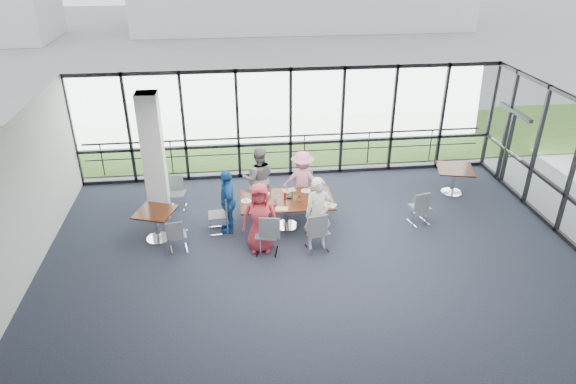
{
  "coord_description": "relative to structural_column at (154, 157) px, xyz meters",
  "views": [
    {
      "loc": [
        -1.71,
        -8.79,
        6.53
      ],
      "look_at": [
        -0.46,
        1.72,
        1.1
      ],
      "focal_mm": 32.0,
      "sensor_mm": 36.0,
      "label": 1
    }
  ],
  "objects": [
    {
      "name": "ketchup_bottle",
      "position": [
        3.1,
        -0.97,
        -0.76
      ],
      "size": [
        0.06,
        0.06,
        0.18
      ],
      "primitive_type": "cylinder",
      "color": "#A3120E",
      "rests_on": "main_table"
    },
    {
      "name": "chair_main_nl",
      "position": [
        2.57,
        -2.07,
        -1.11
      ],
      "size": [
        0.57,
        0.57,
        0.99
      ],
      "primitive_type": null,
      "rotation": [
        0.0,
        0.0,
        -0.2
      ],
      "color": "slate",
      "rests_on": "ground"
    },
    {
      "name": "ceiling",
      "position": [
        3.6,
        -3.0,
        1.6
      ],
      "size": [
        12.0,
        10.0,
        0.04
      ],
      "primitive_type": "cube",
      "color": "silver",
      "rests_on": "ground"
    },
    {
      "name": "plate_nl",
      "position": [
        2.49,
        -1.3,
        -0.84
      ],
      "size": [
        0.26,
        0.26,
        0.01
      ],
      "primitive_type": "cylinder",
      "color": "white",
      "rests_on": "main_table"
    },
    {
      "name": "diner_far_left",
      "position": [
        2.54,
        0.04,
        -0.75
      ],
      "size": [
        0.85,
        0.55,
        1.71
      ],
      "primitive_type": "imported",
      "rotation": [
        0.0,
        0.0,
        3.18
      ],
      "color": "slate",
      "rests_on": "ground"
    },
    {
      "name": "structural_column",
      "position": [
        0.0,
        0.0,
        0.0
      ],
      "size": [
        0.5,
        0.5,
        3.2
      ],
      "primitive_type": "cube",
      "color": "white",
      "rests_on": "ground"
    },
    {
      "name": "exit_door",
      "position": [
        9.6,
        0.75,
        -0.55
      ],
      "size": [
        0.12,
        1.6,
        2.1
      ],
      "primitive_type": "cube",
      "color": "black",
      "rests_on": "ground"
    },
    {
      "name": "menu_b",
      "position": [
        4.1,
        -1.38,
        -0.85
      ],
      "size": [
        0.4,
        0.36,
        0.0
      ],
      "primitive_type": "cube",
      "rotation": [
        0.0,
        0.0,
        -0.53
      ],
      "color": "silver",
      "rests_on": "main_table"
    },
    {
      "name": "floor",
      "position": [
        3.6,
        -3.0,
        -1.61
      ],
      "size": [
        12.0,
        10.0,
        0.02
      ],
      "primitive_type": "cube",
      "color": "#202433",
      "rests_on": "ground"
    },
    {
      "name": "plate_fr",
      "position": [
        3.66,
        -0.6,
        -0.84
      ],
      "size": [
        0.24,
        0.24,
        0.01
      ],
      "primitive_type": "cylinder",
      "color": "white",
      "rests_on": "main_table"
    },
    {
      "name": "guard_rail",
      "position": [
        3.6,
        2.6,
        -1.1
      ],
      "size": [
        12.0,
        0.06,
        0.06
      ],
      "primitive_type": "cylinder",
      "rotation": [
        0.0,
        1.57,
        0.0
      ],
      "color": "#2D2D33",
      "rests_on": "ground"
    },
    {
      "name": "chair_spare_r",
      "position": [
        6.42,
        -1.2,
        -1.16
      ],
      "size": [
        0.52,
        0.52,
        0.89
      ],
      "primitive_type": null,
      "rotation": [
        0.0,
        0.0,
        0.23
      ],
      "color": "slate",
      "rests_on": "ground"
    },
    {
      "name": "menu_a",
      "position": [
        2.97,
        -1.43,
        -0.85
      ],
      "size": [
        0.33,
        0.26,
        0.0
      ],
      "primitive_type": "cube",
      "rotation": [
        0.0,
        0.0,
        -0.2
      ],
      "color": "silver",
      "rests_on": "main_table"
    },
    {
      "name": "diner_near_left",
      "position": [
        2.43,
        -1.92,
        -0.77
      ],
      "size": [
        0.84,
        0.58,
        1.65
      ],
      "primitive_type": "imported",
      "rotation": [
        0.0,
        0.0,
        -0.07
      ],
      "color": "#C2313E",
      "rests_on": "ground"
    },
    {
      "name": "tumbler_d",
      "position": [
        2.38,
        -1.17,
        -0.77
      ],
      "size": [
        0.08,
        0.08,
        0.15
      ],
      "primitive_type": "cylinder",
      "color": "white",
      "rests_on": "main_table"
    },
    {
      "name": "tumbler_b",
      "position": [
        3.43,
        -1.14,
        -0.79
      ],
      "size": [
        0.06,
        0.06,
        0.13
      ],
      "primitive_type": "cylinder",
      "color": "white",
      "rests_on": "main_table"
    },
    {
      "name": "side_table_left",
      "position": [
        0.06,
        -1.2,
        -0.97
      ],
      "size": [
        1.05,
        1.05,
        0.75
      ],
      "rotation": [
        0.0,
        0.0,
        -0.34
      ],
      "color": "#3C1909",
      "rests_on": "ground"
    },
    {
      "name": "apron",
      "position": [
        3.6,
        7.0,
        -1.62
      ],
      "size": [
        80.0,
        70.0,
        0.02
      ],
      "primitive_type": "cube",
      "color": "gray",
      "rests_on": "ground"
    },
    {
      "name": "menu_c",
      "position": [
        3.26,
        -0.51,
        -0.85
      ],
      "size": [
        0.36,
        0.3,
        0.0
      ],
      "primitive_type": "cube",
      "rotation": [
        0.0,
        0.0,
        0.29
      ],
      "color": "silver",
      "rests_on": "main_table"
    },
    {
      "name": "grass_strip",
      "position": [
        3.6,
        5.0,
        -1.59
      ],
      "size": [
        80.0,
        5.0,
        0.01
      ],
      "primitive_type": "cube",
      "color": "#2E4E1A",
      "rests_on": "ground"
    },
    {
      "name": "plate_end",
      "position": [
        2.17,
        -0.97,
        -0.84
      ],
      "size": [
        0.24,
        0.24,
        0.01
      ],
      "primitive_type": "cylinder",
      "color": "white",
      "rests_on": "main_table"
    },
    {
      "name": "tumbler_a",
      "position": [
        2.84,
        -1.28,
        -0.77
      ],
      "size": [
        0.08,
        0.08,
        0.15
      ],
      "primitive_type": "cylinder",
      "color": "white",
      "rests_on": "main_table"
    },
    {
      "name": "main_table",
      "position": [
        3.14,
        -0.98,
        -0.95
      ],
      "size": [
        2.24,
        1.25,
        0.75
      ],
      "rotation": [
        0.0,
        0.0,
        -0.01
      ],
      "color": "#3C1909",
      "rests_on": "ground"
    },
    {
      "name": "tumbler_c",
      "position": [
        3.18,
        -0.73,
        -0.78
      ],
      "size": [
        0.07,
        0.07,
        0.14
      ],
      "primitive_type": "cylinder",
      "color": "white",
      "rests_on": "main_table"
    },
    {
      "name": "chair_main_fl",
      "position": [
        2.54,
        0.22,
        -1.13
      ],
      "size": [
        0.46,
        0.46,
        0.93
      ],
      "primitive_type": null,
      "rotation": [
        0.0,
        0.0,
        3.14
      ],
      "color": "slate",
      "rests_on": "ground"
    },
    {
      "name": "wall_left",
      "position": [
        -2.4,
        -3.0,
        0.0
      ],
      "size": [
        0.1,
        10.0,
        3.2
      ],
      "primitive_type": "cube",
      "color": "silver",
      "rests_on": "ground"
    },
    {
      "name": "chair_spare_la",
      "position": [
        0.58,
        -1.73,
        -1.2
      ],
      "size": [
        0.46,
        0.46,
        0.8
      ],
      "primitive_type": null,
      "rotation": [
        0.0,
        0.0,
        0.18
      ],
      "color": "slate",
      "rests_on": "ground"
    },
    {
      "name": "plate_nr",
      "position": [
        3.8,
        -1.38,
        -0.84
      ],
      "size": [
        0.25,
        0.25,
        0.01
      ],
      "primitive_type": "cylinder",
      "color": "white",
      "rests_on": "main_table"
    },
    {
      "name": "chair_spare_lb",
      "position": [
        0.42,
        0.28,
        -1.18
      ],
      "size": [
        0.46,
        0.46,
        0.84
      ],
      "primitive_type": null,
      "rotation": [
        0.0,
        0.0,
        3.02
      ],
      "color": "slate",
      "rests_on": "ground"
    },
    {
      "name": "plate_fl",
      "position": [
        2.64,
        -0.64,
        -0.84
      ],
      "size": [
        0.24,
        0.24,
        0.01
      ],
      "primitive_type": "cylinder",
      "color": "white",
      "rests_on": "main_table"
    },
    {
      "name": "curtain_wall_back",
      "position": [
        3.6,
        2.0,
        0.0
      ],
      "size": [
        12.0,
        0.1,
        3.2
      ],
      "primitive_type": "cube",
      "color": "white",
      "rests_on": "ground"
    },
    {
      "name": "side_table_right",
      "position": [
        7.9,
        0.27,
        -0.95
      ],
      "size": [
        1.15,
        1.15,
        0.75
      ],
      "rotation": [
        0.0,
        0.0,
        -0.25
      ],
      "color": "#3C1909",
      "rests_on": "ground"
    },
    {
      "name": "diner_end",
      "position": [
        1.73,
        -1.01,
        -0.8
      ],
      "size": [
        0.6,
        0.98,
        1.6
      ],
      "primitive_type": "imported",
      "rotation": [
        0.0,
        0.0,
        -1.48
      ],
      "color": "#1A54A1",
      "rests_on": "ground"
    },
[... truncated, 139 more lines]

